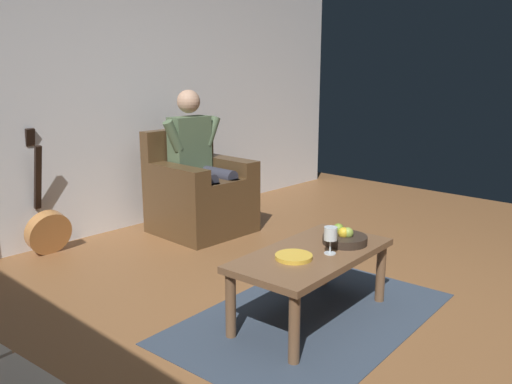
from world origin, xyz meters
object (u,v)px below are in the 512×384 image
armchair (199,195)px  decorative_dish (294,257)px  person_seated (199,157)px  wine_glass_near (331,235)px  coffee_table (312,261)px  fruit_bowl (345,238)px  guitar (47,227)px

armchair → decorative_dish: armchair is taller
person_seated → wine_glass_near: 2.05m
wine_glass_near → coffee_table: bearing=-66.6°
armchair → fruit_bowl: armchair is taller
fruit_bowl → decorative_dish: bearing=-7.6°
armchair → fruit_bowl: bearing=77.5°
coffee_table → wine_glass_near: size_ratio=6.72×
person_seated → wine_glass_near: (0.67, 1.93, -0.16)m
armchair → wine_glass_near: bearing=71.8°
armchair → wine_glass_near: (0.67, 1.94, 0.20)m
wine_glass_near → decorative_dish: wine_glass_near is taller
wine_glass_near → decorative_dish: 0.25m
armchair → coffee_table: armchair is taller
guitar → decorative_dish: size_ratio=4.75×
coffee_table → decorative_dish: 0.18m
coffee_table → fruit_bowl: fruit_bowl is taller
coffee_table → guitar: (0.54, -2.28, -0.14)m
armchair → fruit_bowl: (0.45, 1.89, 0.12)m
wine_glass_near → armchair: bearing=-109.1°
person_seated → fruit_bowl: bearing=77.4°
person_seated → decorative_dish: person_seated is taller
coffee_table → decorative_dish: bearing=-1.4°
fruit_bowl → decorative_dish: (0.43, -0.06, -0.02)m
guitar → decorative_dish: bearing=99.3°
person_seated → guitar: 1.42m
armchair → fruit_bowl: size_ratio=3.39×
guitar → wine_glass_near: size_ratio=6.26×
person_seated → guitar: size_ratio=1.27×
guitar → fruit_bowl: size_ratio=3.71×
coffee_table → fruit_bowl: (-0.26, 0.05, 0.10)m
person_seated → fruit_bowl: person_seated is taller
coffee_table → fruit_bowl: size_ratio=3.98×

